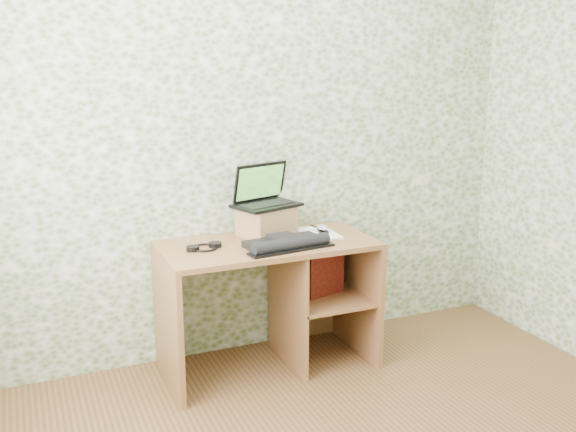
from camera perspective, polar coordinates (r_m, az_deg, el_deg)
name	(u,v)px	position (r m, az deg, el deg)	size (l,w,h in m)	color
wall_back	(247,139)	(3.79, -3.63, 6.85)	(3.50, 3.50, 0.00)	silver
desk	(279,284)	(3.75, -0.85, -6.08)	(1.20, 0.60, 0.75)	brown
riser	(267,221)	(3.74, -1.92, -0.45)	(0.29, 0.24, 0.17)	#976F43
laptop	(264,196)	(3.74, -2.15, 1.81)	(0.42, 0.36, 0.24)	black
keyboard	(287,243)	(3.51, -0.12, -2.41)	(0.51, 0.30, 0.07)	black
headphones	(204,247)	(3.52, -7.46, -2.76)	(0.20, 0.17, 0.03)	black
notepad	(317,234)	(3.77, 2.55, -1.58)	(0.21, 0.30, 0.01)	white
mouse	(323,229)	(3.78, 3.11, -1.18)	(0.06, 0.10, 0.03)	silver
pen	(317,228)	(3.87, 2.61, -1.03)	(0.01, 0.01, 0.14)	black
red_box	(323,270)	(3.81, 3.17, -4.79)	(0.25, 0.08, 0.31)	maroon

